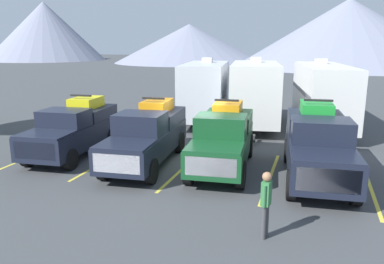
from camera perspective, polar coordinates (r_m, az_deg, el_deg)
The scene contains 15 objects.
ground_plane at distance 15.59m, azimuth -0.39°, elevation -4.57°, with size 240.00×240.00×0.00m, color #3F4244.
pickup_truck_a at distance 17.30m, azimuth -17.23°, elevation 0.54°, with size 2.54×5.50×2.50m.
pickup_truck_b at distance 15.36m, azimuth -6.67°, elevation -0.34°, with size 2.50×6.00×2.55m.
pickup_truck_c at distance 14.73m, azimuth 4.71°, elevation -0.82°, with size 2.51×5.63×2.56m.
pickup_truck_d at distance 14.23m, azimuth 18.29°, elevation -1.68°, with size 2.65×5.95×2.74m.
lot_stripe_a at distance 18.23m, azimuth -21.47°, elevation -2.84°, with size 0.12×5.50×0.01m, color gold.
lot_stripe_b at distance 16.35m, azimuth -12.35°, elevation -4.01°, with size 0.12×5.50×0.01m, color gold.
lot_stripe_c at distance 14.99m, azimuth -1.19°, elevation -5.29°, with size 0.12×5.50×0.01m, color gold.
lot_stripe_d at distance 14.30m, azimuth 11.64°, elevation -6.51°, with size 0.12×5.50×0.01m, color gold.
lot_stripe_e at distance 14.37m, azimuth 25.10°, elevation -7.44°, with size 0.12×5.50×0.01m, color gold.
camper_trailer_a at distance 22.94m, azimuth 1.97°, elevation 6.41°, with size 3.40×7.84×3.86m.
camper_trailer_b at distance 21.91m, azimuth 9.36°, elevation 6.02°, with size 3.58×7.88×3.94m.
camper_trailer_c at distance 22.26m, azimuth 18.89°, elevation 5.51°, with size 3.60×9.26×3.87m.
person_a at distance 9.68m, azimuth 10.99°, elevation -10.00°, with size 0.25×0.38×1.73m.
mountain_ridge at distance 86.44m, azimuth 22.13°, elevation 13.80°, with size 156.80×50.35×16.51m.
Camera 1 is at (4.71, -14.07, 4.79)m, focal length 35.69 mm.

